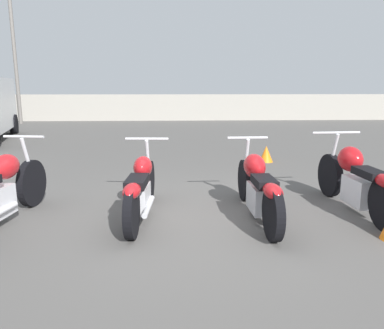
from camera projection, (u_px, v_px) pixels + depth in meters
name	position (u px, v px, depth m)	size (l,w,h in m)	color
ground_plane	(193.00, 219.00, 4.88)	(60.00, 60.00, 0.00)	#514F4C
fence_back	(180.00, 108.00, 18.86)	(40.00, 0.04, 1.31)	#9E998E
light_pole_right	(11.00, 10.00, 16.43)	(0.70, 0.35, 8.58)	slate
motorcycle_slot_1	(141.00, 188.00, 4.87)	(0.62, 2.08, 0.97)	black
motorcycle_slot_2	(258.00, 187.00, 4.86)	(0.59, 2.16, 0.99)	black
motorcycle_slot_3	(357.00, 180.00, 5.09)	(0.74, 2.16, 1.04)	black
traffic_cone_far	(266.00, 154.00, 8.58)	(0.32, 0.32, 0.37)	orange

